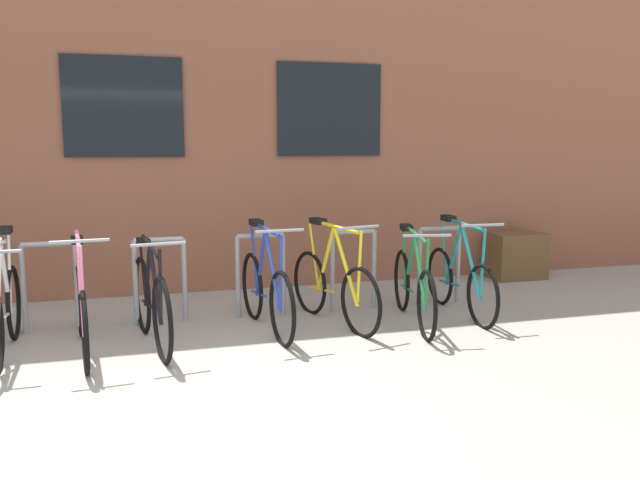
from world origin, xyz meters
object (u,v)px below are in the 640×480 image
at_px(bicycle_yellow, 333,286).
at_px(bicycle_green, 413,286).
at_px(bicycle_white, 5,310).
at_px(bicycle_pink, 82,309).
at_px(planter_box, 516,256).
at_px(bicycle_blue, 266,291).
at_px(bicycle_black, 151,302).
at_px(bicycle_teal, 460,279).

xyz_separation_m(bicycle_yellow, bicycle_green, (0.76, -0.20, -0.01)).
bearing_deg(bicycle_white, bicycle_pink, -8.20).
bearing_deg(bicycle_green, planter_box, 36.18).
bearing_deg(bicycle_yellow, bicycle_green, -14.92).
bearing_deg(bicycle_yellow, bicycle_blue, -175.95).
xyz_separation_m(bicycle_yellow, bicycle_black, (-1.74, -0.22, 0.01)).
height_order(bicycle_black, bicycle_pink, bicycle_pink).
bearing_deg(bicycle_blue, bicycle_green, -6.10).
xyz_separation_m(bicycle_blue, bicycle_green, (1.45, -0.15, -0.01)).
bearing_deg(bicycle_black, bicycle_white, 176.45).
height_order(bicycle_teal, bicycle_black, bicycle_teal).
bearing_deg(bicycle_black, bicycle_yellow, 7.30).
bearing_deg(bicycle_teal, bicycle_green, -163.99).
bearing_deg(planter_box, bicycle_green, -143.82).
relative_size(bicycle_green, bicycle_pink, 0.99).
bearing_deg(bicycle_yellow, bicycle_white, -177.08).
xyz_separation_m(bicycle_green, bicycle_pink, (-3.08, -0.04, 0.01)).
relative_size(bicycle_black, bicycle_green, 0.97).
distance_m(bicycle_green, planter_box, 2.72).
distance_m(bicycle_blue, planter_box, 3.92).
distance_m(bicycle_black, bicycle_green, 2.51).
height_order(bicycle_black, bicycle_white, bicycle_white).
distance_m(bicycle_teal, planter_box, 2.14).
xyz_separation_m(bicycle_black, planter_box, (4.70, 1.63, -0.09)).
relative_size(bicycle_white, bicycle_green, 0.99).
bearing_deg(bicycle_pink, bicycle_blue, 6.62).
bearing_deg(planter_box, bicycle_pink, -162.74).
bearing_deg(bicycle_teal, bicycle_black, -176.45).
bearing_deg(planter_box, bicycle_blue, -158.28).
relative_size(bicycle_teal, bicycle_yellow, 1.02).
distance_m(bicycle_white, planter_box, 6.09).
bearing_deg(bicycle_white, bicycle_yellow, 2.92).
height_order(bicycle_blue, planter_box, bicycle_blue).
xyz_separation_m(bicycle_black, bicycle_white, (-1.19, 0.07, -0.01)).
relative_size(bicycle_white, bicycle_pink, 0.98).
height_order(bicycle_teal, bicycle_pink, bicycle_pink).
relative_size(bicycle_green, planter_box, 2.47).
bearing_deg(bicycle_yellow, bicycle_teal, -1.28).
xyz_separation_m(bicycle_white, planter_box, (5.89, 1.55, -0.08)).
bearing_deg(bicycle_green, bicycle_pink, -179.34).
height_order(bicycle_yellow, bicycle_black, bicycle_yellow).
distance_m(bicycle_teal, bicycle_black, 3.11).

